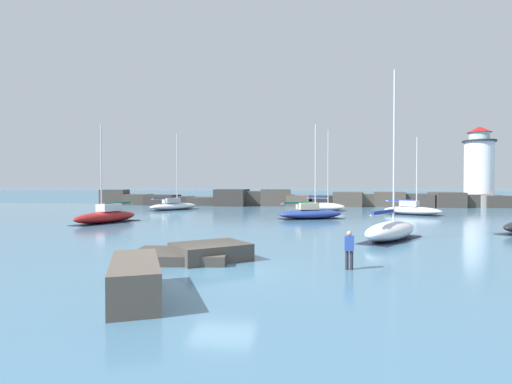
% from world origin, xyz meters
% --- Properties ---
extents(ground_plane, '(600.00, 600.00, 0.00)m').
position_xyz_m(ground_plane, '(0.00, 0.00, 0.00)').
color(ground_plane, teal).
extents(open_sea_beyond, '(400.00, 116.00, 0.01)m').
position_xyz_m(open_sea_beyond, '(0.00, 106.59, 0.00)').
color(open_sea_beyond, '#386684').
rests_on(open_sea_beyond, ground).
extents(breakwater_jetty, '(62.31, 7.23, 2.56)m').
position_xyz_m(breakwater_jetty, '(0.87, 46.61, 1.01)').
color(breakwater_jetty, '#4C443D').
rests_on(breakwater_jetty, ground).
extents(lighthouse, '(5.37, 5.37, 11.84)m').
position_xyz_m(lighthouse, '(27.74, 47.52, 5.03)').
color(lighthouse, gray).
rests_on(lighthouse, ground).
extents(foreground_rocks, '(5.60, 10.29, 1.15)m').
position_xyz_m(foreground_rocks, '(-1.74, -0.02, 0.40)').
color(foreground_rocks, brown).
rests_on(foreground_rocks, ground).
extents(sailboat_moored_1, '(5.49, 3.62, 10.22)m').
position_xyz_m(sailboat_moored_1, '(5.08, 36.43, 0.56)').
color(sailboat_moored_1, white).
rests_on(sailboat_moored_1, ground).
extents(sailboat_moored_2, '(6.90, 4.75, 9.24)m').
position_xyz_m(sailboat_moored_2, '(3.28, 24.02, 0.57)').
color(sailboat_moored_2, navy).
rests_on(sailboat_moored_2, ground).
extents(sailboat_moored_3, '(4.87, 6.28, 10.47)m').
position_xyz_m(sailboat_moored_3, '(8.23, 10.03, 0.62)').
color(sailboat_moored_3, white).
rests_on(sailboat_moored_3, ground).
extents(sailboat_moored_4, '(3.92, 7.03, 8.53)m').
position_xyz_m(sailboat_moored_4, '(-14.44, 17.55, 0.61)').
color(sailboat_moored_4, maroon).
rests_on(sailboat_moored_4, ground).
extents(sailboat_moored_5, '(5.80, 7.00, 10.01)m').
position_xyz_m(sailboat_moored_5, '(-14.51, 34.80, 0.57)').
color(sailboat_moored_5, white).
rests_on(sailboat_moored_5, ground).
extents(sailboat_moored_6, '(6.49, 5.11, 8.52)m').
position_xyz_m(sailboat_moored_6, '(14.34, 30.65, 0.56)').
color(sailboat_moored_6, white).
rests_on(sailboat_moored_6, ground).
extents(person_on_rocks, '(0.36, 0.22, 1.56)m').
position_xyz_m(person_on_rocks, '(4.96, 1.13, 0.86)').
color(person_on_rocks, '#282833').
rests_on(person_on_rocks, ground).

